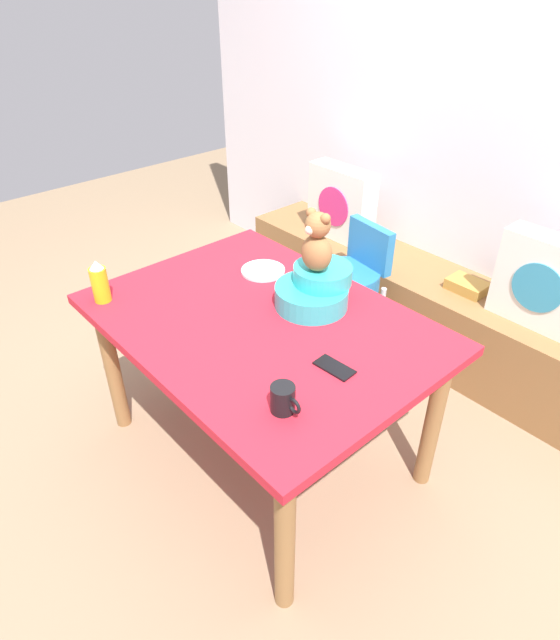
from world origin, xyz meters
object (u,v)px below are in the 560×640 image
(teddy_bear, at_px, (317,243))
(dining_table, at_px, (262,338))
(infant_seat_teal, at_px, (315,289))
(book_stack, at_px, (467,286))
(coffee_mug, at_px, (283,399))
(highchair, at_px, (350,277))
(pillow_floral_left, at_px, (341,204))
(pillow_floral_right, at_px, (545,283))
(dinner_plate_near, at_px, (263,271))
(ketchup_bottle, at_px, (100,282))
(cell_phone, at_px, (334,368))

(teddy_bear, bearing_deg, dining_table, -104.48)
(infant_seat_teal, xyz_separation_m, teddy_bear, (0.00, -0.00, 0.21))
(book_stack, distance_m, coffee_mug, 1.58)
(infant_seat_teal, bearing_deg, highchair, 118.04)
(pillow_floral_left, xyz_separation_m, highchair, (0.46, -0.42, -0.16))
(pillow_floral_right, distance_m, book_stack, 0.42)
(dinner_plate_near, bearing_deg, ketchup_bottle, -111.34)
(pillow_floral_left, xyz_separation_m, teddy_bear, (0.77, -0.99, 0.34))
(highchair, bearing_deg, infant_seat_teal, -61.96)
(highchair, bearing_deg, teddy_bear, -61.98)
(cell_phone, bearing_deg, teddy_bear, 50.70)
(coffee_mug, bearing_deg, dining_table, 147.73)
(highchair, relative_size, cell_phone, 5.49)
(coffee_mug, distance_m, cell_phone, 0.28)
(book_stack, relative_size, highchair, 0.25)
(dining_table, bearing_deg, pillow_floral_right, 64.98)
(infant_seat_teal, bearing_deg, dinner_plate_near, 177.20)
(book_stack, relative_size, cell_phone, 1.39)
(coffee_mug, height_order, dinner_plate_near, coffee_mug)
(pillow_floral_right, height_order, teddy_bear, teddy_bear)
(dining_table, height_order, ketchup_bottle, ketchup_bottle)
(pillow_floral_left, bearing_deg, infant_seat_teal, -52.26)
(cell_phone, bearing_deg, highchair, 34.38)
(book_stack, bearing_deg, dining_table, -98.86)
(pillow_floral_left, bearing_deg, ketchup_bottle, -84.32)
(pillow_floral_left, bearing_deg, dinner_plate_near, -66.78)
(highchair, xyz_separation_m, teddy_bear, (0.31, -0.58, 0.50))
(infant_seat_teal, distance_m, coffee_mug, 0.64)
(pillow_floral_right, xyz_separation_m, coffee_mug, (-0.13, -1.51, 0.11))
(book_stack, distance_m, infant_seat_teal, 1.07)
(dining_table, relative_size, dinner_plate_near, 6.87)
(pillow_floral_left, bearing_deg, highchair, -42.04)
(pillow_floral_left, distance_m, cell_phone, 1.67)
(coffee_mug, xyz_separation_m, cell_phone, (-0.04, 0.27, -0.04))
(coffee_mug, bearing_deg, infant_seat_teal, 126.49)
(pillow_floral_right, distance_m, highchair, 0.93)
(pillow_floral_left, distance_m, infant_seat_teal, 1.26)
(dinner_plate_near, bearing_deg, cell_phone, -20.61)
(cell_phone, bearing_deg, book_stack, 5.44)
(teddy_bear, bearing_deg, ketchup_bottle, -133.50)
(dining_table, xyz_separation_m, coffee_mug, (0.44, -0.28, 0.14))
(pillow_floral_left, bearing_deg, coffee_mug, -52.69)
(highchair, bearing_deg, dining_table, -73.15)
(book_stack, bearing_deg, pillow_floral_left, -178.67)
(teddy_bear, height_order, ketchup_bottle, teddy_bear)
(book_stack, relative_size, infant_seat_teal, 0.61)
(dining_table, relative_size, ketchup_bottle, 7.43)
(pillow_floral_right, height_order, ketchup_bottle, ketchup_bottle)
(highchair, xyz_separation_m, coffee_mug, (0.69, -1.09, 0.27))
(dining_table, bearing_deg, highchair, 106.85)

